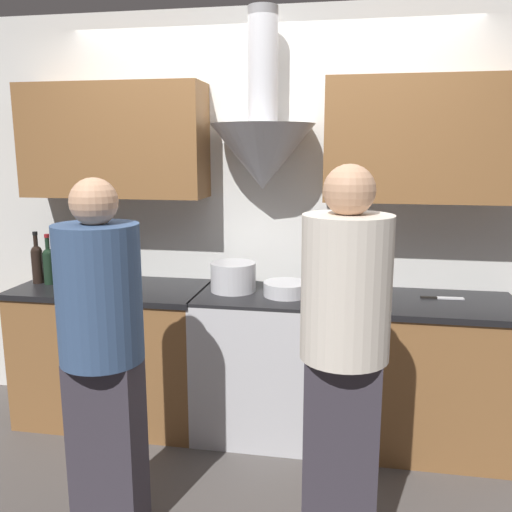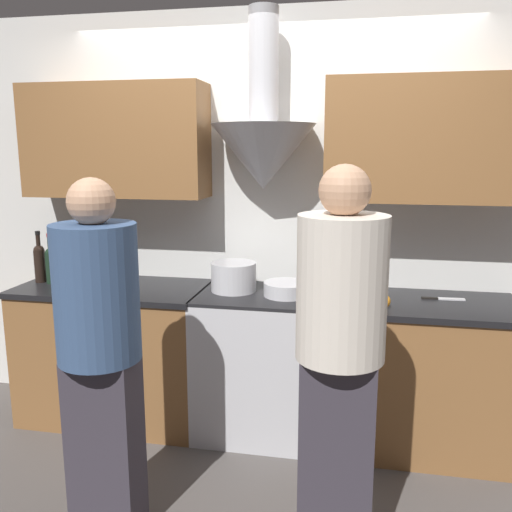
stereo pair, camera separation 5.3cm
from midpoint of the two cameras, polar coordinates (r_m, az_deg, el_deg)
ground_plane at (r=3.34m, az=-1.23°, el=-20.42°), size 12.00×12.00×0.00m
wall_back at (r=3.44m, az=0.48°, el=6.49°), size 8.40×0.63×2.60m
counter_left at (r=3.71m, az=-15.05°, el=-9.79°), size 1.19×0.62×0.89m
counter_right at (r=3.40m, az=15.76°, el=-11.80°), size 1.14×0.62×0.89m
stove_range at (r=3.43m, az=-0.15°, el=-11.10°), size 0.74×0.60×0.89m
wine_bottle_0 at (r=3.79m, az=-22.41°, el=-0.58°), size 0.07×0.07×0.34m
wine_bottle_1 at (r=3.74m, az=-21.36°, el=-0.78°), size 0.07×0.07×0.33m
wine_bottle_2 at (r=3.68m, az=-20.06°, el=-0.97°), size 0.08×0.08×0.31m
wine_bottle_3 at (r=3.64m, az=-18.79°, el=-0.94°), size 0.08×0.08×0.32m
wine_bottle_4 at (r=3.61m, az=-17.25°, el=-0.77°), size 0.07×0.07×0.36m
stock_pot at (r=3.32m, az=-2.88°, el=-2.19°), size 0.28×0.28×0.18m
mixing_bowl at (r=3.23m, az=2.69°, el=-3.48°), size 0.27×0.27×0.08m
orange_fruit at (r=3.06m, az=12.77°, el=-4.60°), size 0.08×0.08×0.08m
saucepan at (r=3.37m, az=8.88°, el=-2.75°), size 0.18×0.18×0.11m
chefs_knife at (r=3.34m, az=18.61°, el=-4.20°), size 0.24×0.04×0.01m
person_foreground_left at (r=2.51m, az=-16.47°, el=-9.19°), size 0.36×0.36×1.64m
person_foreground_right at (r=2.21m, az=8.53°, el=-10.56°), size 0.35×0.35×1.70m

